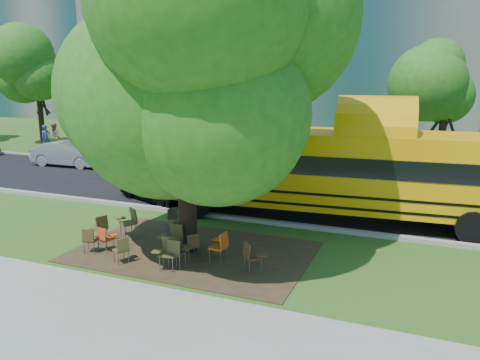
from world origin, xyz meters
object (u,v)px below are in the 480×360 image
at_px(chair_3, 173,236).
at_px(chair_10, 174,219).
at_px(pedestrian_a, 46,138).
at_px(black_car, 156,185).
at_px(school_bus, 369,171).
at_px(main_tree, 184,75).
at_px(chair_1, 105,237).
at_px(chair_5, 167,250).
at_px(bg_car_silver, 69,154).
at_px(bg_car_red, 123,158).
at_px(chair_0, 91,238).
at_px(chair_11, 193,244).
at_px(chair_2, 122,248).
at_px(chair_8, 101,226).
at_px(chair_9, 129,220).
at_px(chair_7, 252,254).
at_px(pedestrian_b, 54,137).
at_px(chair_4, 177,251).
at_px(chair_6, 220,244).

relative_size(chair_3, chair_10, 1.05).
bearing_deg(pedestrian_a, black_car, -110.15).
relative_size(school_bus, chair_3, 14.33).
height_order(main_tree, chair_3, main_tree).
height_order(chair_1, chair_5, chair_5).
bearing_deg(bg_car_silver, bg_car_red, -83.89).
bearing_deg(chair_10, chair_0, -10.26).
distance_m(chair_11, pedestrian_a, 23.66).
distance_m(chair_1, chair_3, 2.11).
bearing_deg(chair_2, pedestrian_a, 78.93).
relative_size(chair_1, chair_8, 0.88).
bearing_deg(black_car, chair_3, -120.97).
bearing_deg(black_car, chair_9, -135.97).
relative_size(chair_2, chair_7, 0.87).
bearing_deg(school_bus, chair_9, -151.38).
bearing_deg(school_bus, chair_1, -143.50).
bearing_deg(chair_1, chair_11, 17.40).
distance_m(chair_3, chair_11, 0.71).
bearing_deg(chair_7, pedestrian_b, -168.02).
xyz_separation_m(chair_7, chair_9, (-4.77, 1.25, 0.05)).
distance_m(chair_2, chair_9, 2.28).
distance_m(chair_7, chair_10, 4.05).
height_order(chair_1, chair_10, chair_10).
xyz_separation_m(chair_0, black_car, (-1.51, 6.06, 0.19)).
bearing_deg(chair_8, bg_car_red, 50.82).
distance_m(chair_4, black_car, 7.59).
bearing_deg(bg_car_red, chair_11, -136.78).
relative_size(chair_2, chair_4, 0.89).
relative_size(main_tree, bg_car_red, 1.91).
relative_size(chair_11, pedestrian_b, 0.41).
xyz_separation_m(chair_1, pedestrian_b, (-16.09, 15.09, 0.48)).
height_order(chair_6, chair_9, chair_9).
distance_m(chair_6, bg_car_silver, 17.53).
relative_size(chair_2, pedestrian_a, 0.41).
xyz_separation_m(black_car, bg_car_red, (-5.51, 5.35, -0.03)).
distance_m(chair_4, chair_8, 3.45).
bearing_deg(chair_0, black_car, 88.81).
xyz_separation_m(chair_2, chair_8, (-1.69, 1.20, 0.08)).
relative_size(chair_11, bg_car_red, 0.17).
xyz_separation_m(chair_11, pedestrian_a, (-19.02, 14.06, 0.44)).
bearing_deg(chair_1, chair_5, -2.34).
relative_size(chair_0, bg_car_red, 0.17).
height_order(school_bus, pedestrian_a, school_bus).
bearing_deg(chair_0, main_tree, 11.26).
relative_size(school_bus, chair_1, 17.22).
xyz_separation_m(chair_3, chair_10, (-0.90, 1.63, -0.03)).
xyz_separation_m(chair_5, chair_11, (0.30, 0.90, -0.08)).
distance_m(main_tree, chair_7, 5.35).
height_order(main_tree, chair_10, main_tree).
relative_size(main_tree, chair_0, 11.36).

